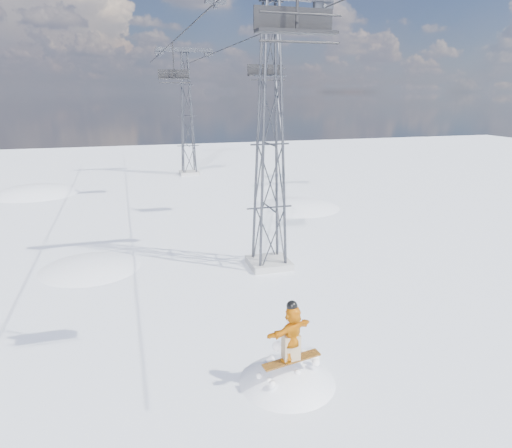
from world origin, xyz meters
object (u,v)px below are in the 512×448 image
at_px(lift_tower_far, 187,116).
at_px(lift_chair_near, 296,22).
at_px(snowboarder_jump, 286,432).
at_px(lift_tower_near, 270,145).

bearing_deg(lift_tower_far, lift_chair_near, -93.76).
bearing_deg(snowboarder_jump, lift_tower_near, 75.49).
height_order(lift_tower_far, snowboarder_jump, lift_tower_far).
distance_m(lift_tower_far, lift_chair_near, 33.77).
relative_size(lift_tower_near, lift_tower_far, 1.00).
relative_size(lift_tower_near, lift_chair_near, 5.09).
relative_size(snowboarder_jump, lift_chair_near, 2.89).
xyz_separation_m(lift_tower_near, lift_tower_far, (0.00, 25.00, 0.00)).
xyz_separation_m(snowboarder_jump, lift_chair_near, (-0.04, -0.15, 10.70)).
bearing_deg(lift_tower_near, snowboarder_jump, -104.51).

